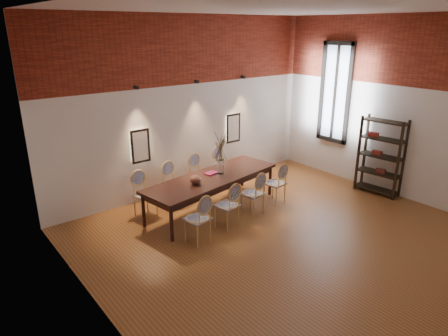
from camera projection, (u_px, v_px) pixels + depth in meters
floor at (298, 244)px, 7.24m from camera, size 7.00×7.00×0.02m
ceiling at (315, 6)px, 5.90m from camera, size 7.00×7.00×0.02m
wall_back at (187, 106)px, 9.19m from camera, size 7.00×0.10×4.00m
wall_left at (97, 188)px, 4.49m from camera, size 0.10×7.00×4.00m
wall_right at (414, 111)px, 8.66m from camera, size 0.10×7.00×4.00m
brick_band_back at (187, 50)px, 8.72m from camera, size 7.00×0.02×1.50m
brick_band_left at (91, 75)px, 4.11m from camera, size 0.02×7.00×1.50m
brick_band_right at (422, 51)px, 8.20m from camera, size 0.02×7.00×1.50m
niche_left at (140, 146)px, 8.59m from camera, size 0.36×0.06×0.66m
niche_right at (233, 128)px, 10.11m from camera, size 0.36×0.06×0.66m
spot_fixture_left at (136, 87)px, 8.15m from camera, size 0.08×0.10×0.08m
spot_fixture_mid at (196, 82)px, 9.03m from camera, size 0.08×0.10×0.08m
spot_fixture_right at (243, 77)px, 9.85m from camera, size 0.08×0.10×0.08m
window_glass at (336, 93)px, 10.03m from camera, size 0.02×0.78×2.38m
window_frame at (335, 93)px, 10.02m from camera, size 0.08×0.90×2.50m
window_mullion at (335, 93)px, 10.02m from camera, size 0.06×0.06×2.40m
dining_table at (212, 193)px, 8.51m from camera, size 3.24×1.46×0.75m
chair_near_a at (198, 218)px, 7.16m from camera, size 0.50×0.50×0.94m
chair_near_b at (227, 205)px, 7.70m from camera, size 0.50×0.50×0.94m
chair_near_c at (253, 193)px, 8.24m from camera, size 0.50×0.50×0.94m
chair_near_d at (275, 183)px, 8.78m from camera, size 0.50×0.50×0.94m
chair_far_a at (145, 195)px, 8.17m from camera, size 0.50×0.50×0.94m
chair_far_b at (174, 184)px, 8.71m from camera, size 0.50×0.50×0.94m
chair_far_c at (200, 175)px, 9.25m from camera, size 0.50×0.50×0.94m
chair_far_d at (223, 167)px, 9.79m from camera, size 0.50×0.50×0.94m
vase at (221, 167)px, 8.51m from camera, size 0.14×0.14×0.30m
dried_branches at (221, 147)px, 8.36m from camera, size 0.50×0.50×0.70m
bowl at (196, 180)px, 7.96m from camera, size 0.24×0.24×0.18m
book at (211, 173)px, 8.52m from camera, size 0.28×0.22×0.03m
shelving_rack at (381, 156)px, 9.21m from camera, size 0.48×1.03×1.80m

